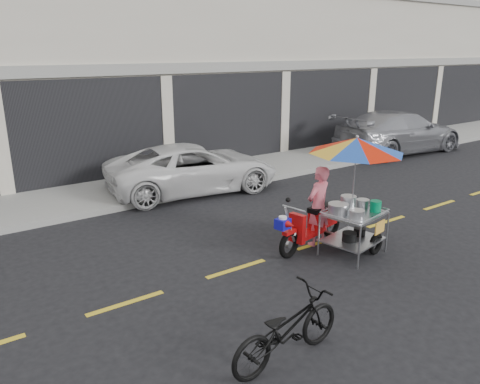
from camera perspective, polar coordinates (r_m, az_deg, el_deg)
ground at (r=9.35m, az=9.74°, el=-6.09°), size 90.00×90.00×0.00m
sidewalk at (r=13.54m, az=-6.71°, el=1.70°), size 45.00×3.00×0.15m
shophouse_block at (r=18.89m, az=-7.04°, el=18.75°), size 36.00×8.11×10.40m
centerline at (r=9.35m, az=9.74°, el=-6.07°), size 42.00×0.10×0.01m
white_pickup at (r=12.39m, az=-5.69°, el=2.93°), size 4.78×2.71×1.26m
silver_pickup at (r=18.01m, az=18.77°, el=6.97°), size 5.35×2.43×1.52m
near_bicycle at (r=5.83m, az=5.73°, el=-16.22°), size 1.71×0.69×0.88m
food_vendor_rig at (r=8.66m, az=12.26°, el=1.60°), size 2.44×1.98×2.21m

